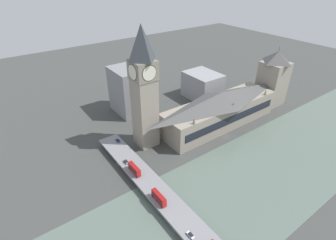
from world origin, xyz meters
The scene contains 13 objects.
ground_plane centered at (0.00, 0.00, 0.00)m, with size 600.00×600.00×0.00m, color #424442.
river_water centered at (-39.76, 0.00, 0.15)m, with size 67.51×360.00×0.30m, color slate.
parliament_hall centered at (15.72, -8.00, 13.46)m, with size 25.90×96.81×27.15m.
clock_tower centered at (27.23, 51.03, 42.56)m, with size 14.49×14.49×80.22m.
victoria_tower centered at (15.78, -70.37, 23.23)m, with size 19.93×19.93×50.46m.
road_bridge centered at (-39.76, 72.32, 3.69)m, with size 167.02×13.34×4.55m.
double_decker_bus_lead centered at (1.43, 75.06, 7.25)m, with size 10.64×2.60×4.89m.
double_decker_bus_mid centered at (-24.41, 75.72, 7.33)m, with size 10.33×2.51×5.04m.
car_northbound_mid centered at (-48.88, 75.54, 5.20)m, with size 4.30×1.76×1.28m.
car_southbound_lead centered at (35.03, 68.96, 5.23)m, with size 3.86×1.88×1.38m.
car_southbound_extra centered at (12.13, 74.98, 5.24)m, with size 4.20×1.88×1.40m.
city_block_west centered at (59.15, -29.64, 11.70)m, with size 32.34×25.34×23.40m.
city_block_center centered at (75.56, 39.00, 18.74)m, with size 29.74×19.77×37.48m.
Camera 1 is at (-101.95, 126.31, 108.19)m, focal length 28.00 mm.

